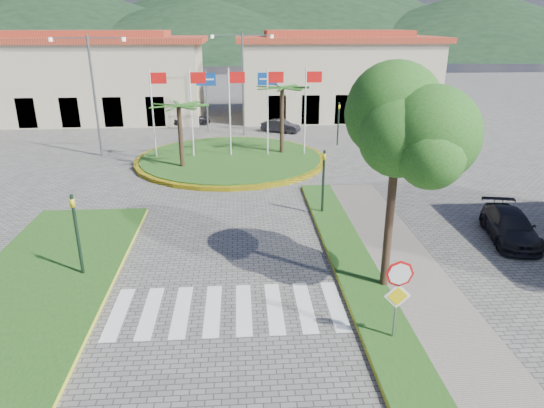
{
  "coord_description": "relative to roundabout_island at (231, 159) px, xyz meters",
  "views": [
    {
      "loc": [
        0.59,
        -9.55,
        8.72
      ],
      "look_at": [
        1.8,
        8.0,
        2.11
      ],
      "focal_mm": 32.0,
      "sensor_mm": 36.0,
      "label": 1
    }
  ],
  "objects": [
    {
      "name": "hill_far_west",
      "position": [
        -55.0,
        118.0,
        10.83
      ],
      "size": [
        140.0,
        140.0,
        22.0
      ],
      "primitive_type": "cone",
      "color": "black",
      "rests_on": "ground"
    },
    {
      "name": "hill_far_east",
      "position": [
        70.0,
        113.0,
        8.83
      ],
      "size": [
        120.0,
        120.0,
        18.0
      ],
      "primitive_type": "cone",
      "color": "black",
      "rests_on": "ground"
    },
    {
      "name": "hill_near_back",
      "position": [
        -10.0,
        108.0,
        7.83
      ],
      "size": [
        110.0,
        110.0,
        16.0
      ],
      "primitive_type": "cone",
      "color": "black",
      "rests_on": "ground"
    },
    {
      "name": "car_dark_b",
      "position": [
        4.09,
        8.85,
        0.36
      ],
      "size": [
        3.41,
        2.39,
        1.07
      ],
      "primitive_type": "imported",
      "rotation": [
        0.0,
        0.0,
        1.14
      ],
      "color": "black",
      "rests_on": "ground"
    },
    {
      "name": "traffic_light_left",
      "position": [
        -5.2,
        -15.5,
        1.77
      ],
      "size": [
        0.15,
        0.18,
        3.2
      ],
      "color": "black",
      "rests_on": "ground"
    },
    {
      "name": "building_left",
      "position": [
        -14.0,
        16.0,
        3.73
      ],
      "size": [
        23.32,
        9.54,
        8.05
      ],
      "color": "beige",
      "rests_on": "ground"
    },
    {
      "name": "car_side_right",
      "position": [
        12.0,
        -13.35,
        0.44
      ],
      "size": [
        2.54,
        4.47,
        1.22
      ],
      "primitive_type": "imported",
      "rotation": [
        0.0,
        0.0,
        -0.21
      ],
      "color": "black",
      "rests_on": "ground"
    },
    {
      "name": "verge_right",
      "position": [
        4.8,
        -20.0,
        -0.08
      ],
      "size": [
        1.6,
        28.0,
        0.18
      ],
      "primitive_type": "cube",
      "color": "#1C4B15",
      "rests_on": "ground"
    },
    {
      "name": "traffic_light_right",
      "position": [
        4.5,
        -10.0,
        1.77
      ],
      "size": [
        0.15,
        0.18,
        3.2
      ],
      "color": "black",
      "rests_on": "ground"
    },
    {
      "name": "deciduous_tree",
      "position": [
        5.5,
        -17.0,
        5.01
      ],
      "size": [
        3.6,
        3.6,
        6.8
      ],
      "color": "black",
      "rests_on": "ground"
    },
    {
      "name": "ground",
      "position": [
        -0.0,
        -22.0,
        -0.17
      ],
      "size": [
        160.0,
        160.0,
        0.0
      ],
      "primitive_type": "plane",
      "color": "#595754",
      "rests_on": "ground"
    },
    {
      "name": "median_left",
      "position": [
        -6.5,
        -16.0,
        -0.08
      ],
      "size": [
        5.0,
        14.0,
        0.18
      ],
      "primitive_type": "cube",
      "color": "#1C4B15",
      "rests_on": "ground"
    },
    {
      "name": "traffic_light_far",
      "position": [
        8.0,
        4.0,
        1.77
      ],
      "size": [
        0.18,
        0.15,
        3.2
      ],
      "color": "black",
      "rests_on": "ground"
    },
    {
      "name": "hill_far_mid",
      "position": [
        15.0,
        138.0,
        14.83
      ],
      "size": [
        180.0,
        180.0,
        30.0
      ],
      "primitive_type": "cone",
      "color": "black",
      "rests_on": "ground"
    },
    {
      "name": "direction_sign_west",
      "position": [
        -2.0,
        8.97,
        3.36
      ],
      "size": [
        1.6,
        0.14,
        5.2
      ],
      "color": "slate",
      "rests_on": "ground"
    },
    {
      "name": "stop_sign",
      "position": [
        4.9,
        -20.04,
        1.62
      ],
      "size": [
        0.8,
        0.11,
        2.65
      ],
      "color": "slate",
      "rests_on": "ground"
    },
    {
      "name": "street_lamp_centre",
      "position": [
        1.0,
        8.0,
        4.33
      ],
      "size": [
        4.8,
        0.16,
        8.0
      ],
      "color": "slate",
      "rests_on": "ground"
    },
    {
      "name": "sidewalk_right",
      "position": [
        6.0,
        -20.0,
        -0.09
      ],
      "size": [
        4.0,
        28.0,
        0.15
      ],
      "primitive_type": "cube",
      "color": "gray",
      "rests_on": "ground"
    },
    {
      "name": "building_right",
      "position": [
        10.0,
        16.0,
        3.73
      ],
      "size": [
        19.08,
        9.54,
        8.05
      ],
      "color": "beige",
      "rests_on": "ground"
    },
    {
      "name": "direction_sign_east",
      "position": [
        3.0,
        8.97,
        3.36
      ],
      "size": [
        1.6,
        0.14,
        5.2
      ],
      "color": "slate",
      "rests_on": "ground"
    },
    {
      "name": "roundabout_island",
      "position": [
        0.0,
        0.0,
        0.0
      ],
      "size": [
        12.7,
        12.7,
        6.0
      ],
      "color": "yellow",
      "rests_on": "ground"
    },
    {
      "name": "crosswalk",
      "position": [
        -0.0,
        -18.0,
        -0.16
      ],
      "size": [
        8.0,
        3.0,
        0.01
      ],
      "primitive_type": "cube",
      "color": "silver",
      "rests_on": "ground"
    },
    {
      "name": "street_lamp_west",
      "position": [
        -9.0,
        2.0,
        4.33
      ],
      "size": [
        4.8,
        0.16,
        8.0
      ],
      "color": "slate",
      "rests_on": "ground"
    },
    {
      "name": "car_dark_a",
      "position": [
        -3.73,
        12.53,
        0.42
      ],
      "size": [
        3.7,
        2.46,
        1.17
      ],
      "primitive_type": "imported",
      "rotation": [
        0.0,
        0.0,
        1.91
      ],
      "color": "black",
      "rests_on": "ground"
    },
    {
      "name": "white_van",
      "position": [
        -10.11,
        14.48,
        0.41
      ],
      "size": [
        4.55,
        2.98,
        1.16
      ],
      "primitive_type": "imported",
      "rotation": [
        0.0,
        0.0,
        1.84
      ],
      "color": "silver",
      "rests_on": "ground"
    }
  ]
}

